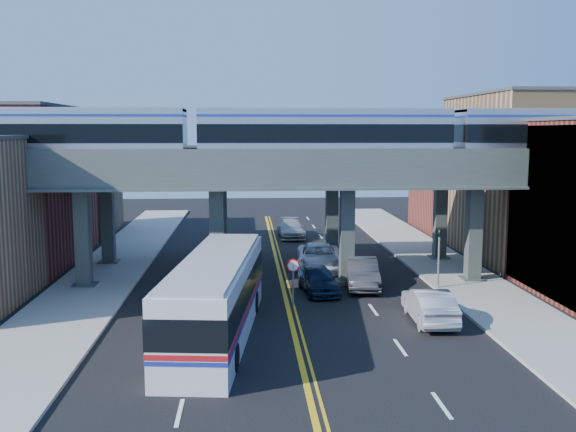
{
  "coord_description": "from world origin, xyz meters",
  "views": [
    {
      "loc": [
        -2.2,
        -30.71,
        9.42
      ],
      "look_at": [
        0.19,
        5.53,
        4.6
      ],
      "focal_mm": 40.0,
      "sensor_mm": 36.0,
      "label": 1
    }
  ],
  "objects_px": {
    "transit_train": "(324,134)",
    "car_lane_d": "(291,229)",
    "car_lane_a": "(318,279)",
    "car_lane_c": "(319,257)",
    "stop_sign": "(293,274)",
    "traffic_signal": "(439,252)",
    "car_parked_curb": "(429,305)",
    "car_lane_b": "(362,273)",
    "transit_bus": "(216,298)"
  },
  "relations": [
    {
      "from": "transit_train",
      "to": "car_lane_d",
      "type": "relative_size",
      "value": 8.64
    },
    {
      "from": "car_lane_a",
      "to": "car_lane_c",
      "type": "relative_size",
      "value": 0.75
    },
    {
      "from": "stop_sign",
      "to": "traffic_signal",
      "type": "xyz_separation_m",
      "value": [
        8.9,
        3.0,
        0.54
      ]
    },
    {
      "from": "car_lane_c",
      "to": "car_parked_curb",
      "type": "xyz_separation_m",
      "value": [
        4.12,
        -12.28,
        -0.03
      ]
    },
    {
      "from": "car_lane_a",
      "to": "car_parked_curb",
      "type": "relative_size",
      "value": 0.92
    },
    {
      "from": "traffic_signal",
      "to": "car_lane_b",
      "type": "distance_m",
      "value": 4.74
    },
    {
      "from": "car_lane_b",
      "to": "stop_sign",
      "type": "bearing_deg",
      "value": -133.0
    },
    {
      "from": "stop_sign",
      "to": "transit_bus",
      "type": "height_order",
      "value": "transit_bus"
    },
    {
      "from": "transit_train",
      "to": "traffic_signal",
      "type": "bearing_deg",
      "value": -16.69
    },
    {
      "from": "car_lane_a",
      "to": "car_lane_b",
      "type": "xyz_separation_m",
      "value": [
        2.79,
        1.1,
        0.07
      ]
    },
    {
      "from": "stop_sign",
      "to": "transit_bus",
      "type": "relative_size",
      "value": 0.19
    },
    {
      "from": "transit_train",
      "to": "car_parked_curb",
      "type": "relative_size",
      "value": 9.12
    },
    {
      "from": "stop_sign",
      "to": "car_lane_b",
      "type": "relative_size",
      "value": 0.49
    },
    {
      "from": "car_lane_b",
      "to": "car_lane_d",
      "type": "relative_size",
      "value": 0.98
    },
    {
      "from": "car_lane_d",
      "to": "car_parked_curb",
      "type": "bearing_deg",
      "value": -80.75
    },
    {
      "from": "transit_bus",
      "to": "car_lane_b",
      "type": "relative_size",
      "value": 2.65
    },
    {
      "from": "traffic_signal",
      "to": "car_lane_d",
      "type": "relative_size",
      "value": 0.76
    },
    {
      "from": "traffic_signal",
      "to": "transit_bus",
      "type": "xyz_separation_m",
      "value": [
        -12.82,
        -7.85,
        -0.47
      ]
    },
    {
      "from": "traffic_signal",
      "to": "stop_sign",
      "type": "bearing_deg",
      "value": -161.37
    },
    {
      "from": "car_lane_b",
      "to": "traffic_signal",
      "type": "bearing_deg",
      "value": -6.3
    },
    {
      "from": "car_lane_c",
      "to": "car_lane_a",
      "type": "bearing_deg",
      "value": -91.95
    },
    {
      "from": "stop_sign",
      "to": "transit_bus",
      "type": "xyz_separation_m",
      "value": [
        -3.92,
        -4.85,
        0.07
      ]
    },
    {
      "from": "traffic_signal",
      "to": "car_lane_a",
      "type": "bearing_deg",
      "value": -178.75
    },
    {
      "from": "traffic_signal",
      "to": "car_lane_c",
      "type": "distance_m",
      "value": 8.94
    },
    {
      "from": "stop_sign",
      "to": "traffic_signal",
      "type": "height_order",
      "value": "traffic_signal"
    },
    {
      "from": "transit_train",
      "to": "car_lane_c",
      "type": "bearing_deg",
      "value": 87.21
    },
    {
      "from": "transit_bus",
      "to": "car_lane_b",
      "type": "xyz_separation_m",
      "value": [
        8.4,
        8.79,
        -0.95
      ]
    },
    {
      "from": "transit_bus",
      "to": "car_lane_b",
      "type": "distance_m",
      "value": 12.2
    },
    {
      "from": "transit_train",
      "to": "stop_sign",
      "type": "distance_m",
      "value": 9.27
    },
    {
      "from": "car_lane_b",
      "to": "car_lane_d",
      "type": "bearing_deg",
      "value": 104.75
    },
    {
      "from": "car_lane_a",
      "to": "car_lane_b",
      "type": "relative_size",
      "value": 0.88
    },
    {
      "from": "car_lane_a",
      "to": "car_lane_b",
      "type": "distance_m",
      "value": 3.0
    },
    {
      "from": "transit_bus",
      "to": "car_parked_curb",
      "type": "distance_m",
      "value": 10.62
    },
    {
      "from": "transit_bus",
      "to": "traffic_signal",
      "type": "bearing_deg",
      "value": -52.1
    },
    {
      "from": "transit_train",
      "to": "car_lane_c",
      "type": "relative_size",
      "value": 7.41
    },
    {
      "from": "transit_bus",
      "to": "car_lane_d",
      "type": "bearing_deg",
      "value": -4.74
    },
    {
      "from": "stop_sign",
      "to": "car_lane_c",
      "type": "bearing_deg",
      "value": 74.92
    },
    {
      "from": "stop_sign",
      "to": "traffic_signal",
      "type": "bearing_deg",
      "value": 18.63
    },
    {
      "from": "car_parked_curb",
      "to": "transit_train",
      "type": "bearing_deg",
      "value": -60.66
    },
    {
      "from": "stop_sign",
      "to": "car_lane_a",
      "type": "distance_m",
      "value": 3.45
    },
    {
      "from": "car_lane_b",
      "to": "car_parked_curb",
      "type": "relative_size",
      "value": 1.04
    },
    {
      "from": "stop_sign",
      "to": "car_lane_d",
      "type": "xyz_separation_m",
      "value": [
        1.5,
        22.66,
        -0.97
      ]
    },
    {
      "from": "traffic_signal",
      "to": "car_lane_d",
      "type": "height_order",
      "value": "traffic_signal"
    },
    {
      "from": "car_parked_curb",
      "to": "transit_bus",
      "type": "bearing_deg",
      "value": 10.33
    },
    {
      "from": "car_parked_curb",
      "to": "car_lane_d",
      "type": "bearing_deg",
      "value": -77.16
    },
    {
      "from": "car_lane_a",
      "to": "car_parked_curb",
      "type": "distance_m",
      "value": 7.82
    },
    {
      "from": "transit_train",
      "to": "car_lane_c",
      "type": "xyz_separation_m",
      "value": [
        0.19,
        3.99,
        -8.37
      ]
    },
    {
      "from": "car_lane_c",
      "to": "car_lane_d",
      "type": "height_order",
      "value": "car_lane_c"
    },
    {
      "from": "car_lane_b",
      "to": "car_parked_curb",
      "type": "distance_m",
      "value": 7.52
    },
    {
      "from": "transit_train",
      "to": "car_lane_a",
      "type": "distance_m",
      "value": 8.73
    }
  ]
}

